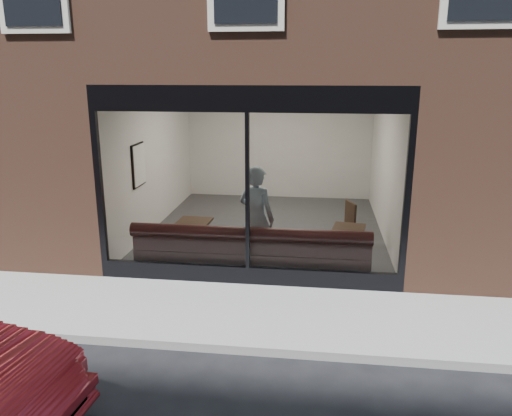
# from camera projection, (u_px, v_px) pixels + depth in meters

# --- Properties ---
(ground) EXTENTS (120.00, 120.00, 0.00)m
(ground) POSITION_uv_depth(u_px,v_px,m) (225.00, 350.00, 6.30)
(ground) COLOR black
(ground) RESTS_ON ground
(sidewalk_near) EXTENTS (40.00, 2.00, 0.01)m
(sidewalk_near) POSITION_uv_depth(u_px,v_px,m) (238.00, 313.00, 7.26)
(sidewalk_near) COLOR gray
(sidewalk_near) RESTS_ON ground
(kerb_near) EXTENTS (40.00, 0.10, 0.12)m
(kerb_near) POSITION_uv_depth(u_px,v_px,m) (224.00, 348.00, 6.24)
(kerb_near) COLOR gray
(kerb_near) RESTS_ON ground
(host_building_pier_left) EXTENTS (2.50, 12.00, 3.20)m
(host_building_pier_left) POSITION_uv_depth(u_px,v_px,m) (146.00, 138.00, 13.99)
(host_building_pier_left) COLOR brown
(host_building_pier_left) RESTS_ON ground
(host_building_pier_right) EXTENTS (2.50, 12.00, 3.20)m
(host_building_pier_right) POSITION_uv_depth(u_px,v_px,m) (421.00, 142.00, 13.07)
(host_building_pier_right) COLOR brown
(host_building_pier_right) RESTS_ON ground
(host_building_backfill) EXTENTS (5.00, 6.00, 3.20)m
(host_building_backfill) POSITION_uv_depth(u_px,v_px,m) (286.00, 128.00, 16.40)
(host_building_backfill) COLOR brown
(host_building_backfill) RESTS_ON ground
(cafe_floor) EXTENTS (6.00, 6.00, 0.00)m
(cafe_floor) POSITION_uv_depth(u_px,v_px,m) (267.00, 229.00, 11.08)
(cafe_floor) COLOR #2D2D30
(cafe_floor) RESTS_ON ground
(cafe_ceiling) EXTENTS (6.00, 6.00, 0.00)m
(cafe_ceiling) POSITION_uv_depth(u_px,v_px,m) (268.00, 82.00, 10.24)
(cafe_ceiling) COLOR white
(cafe_ceiling) RESTS_ON host_building_upper
(cafe_wall_back) EXTENTS (5.00, 0.00, 5.00)m
(cafe_wall_back) POSITION_uv_depth(u_px,v_px,m) (279.00, 140.00, 13.52)
(cafe_wall_back) COLOR silver
(cafe_wall_back) RESTS_ON ground
(cafe_wall_left) EXTENTS (0.00, 6.00, 6.00)m
(cafe_wall_left) POSITION_uv_depth(u_px,v_px,m) (155.00, 156.00, 10.97)
(cafe_wall_left) COLOR silver
(cafe_wall_left) RESTS_ON ground
(cafe_wall_right) EXTENTS (0.00, 6.00, 6.00)m
(cafe_wall_right) POSITION_uv_depth(u_px,v_px,m) (386.00, 161.00, 10.36)
(cafe_wall_right) COLOR silver
(cafe_wall_right) RESTS_ON ground
(storefront_kick) EXTENTS (5.00, 0.10, 0.30)m
(storefront_kick) POSITION_uv_depth(u_px,v_px,m) (248.00, 275.00, 8.22)
(storefront_kick) COLOR black
(storefront_kick) RESTS_ON ground
(storefront_header) EXTENTS (5.00, 0.10, 0.40)m
(storefront_header) POSITION_uv_depth(u_px,v_px,m) (247.00, 99.00, 7.47)
(storefront_header) COLOR black
(storefront_header) RESTS_ON host_building_upper
(storefront_mullion) EXTENTS (0.06, 0.10, 2.50)m
(storefront_mullion) POSITION_uv_depth(u_px,v_px,m) (248.00, 193.00, 7.85)
(storefront_mullion) COLOR black
(storefront_mullion) RESTS_ON storefront_kick
(storefront_glass) EXTENTS (4.80, 0.00, 4.80)m
(storefront_glass) POSITION_uv_depth(u_px,v_px,m) (247.00, 193.00, 7.82)
(storefront_glass) COLOR white
(storefront_glass) RESTS_ON storefront_kick
(banquette) EXTENTS (4.00, 0.55, 0.45)m
(banquette) POSITION_uv_depth(u_px,v_px,m) (251.00, 262.00, 8.59)
(banquette) COLOR #331412
(banquette) RESTS_ON cafe_floor
(person) EXTENTS (0.80, 0.68, 1.85)m
(person) POSITION_uv_depth(u_px,v_px,m) (257.00, 218.00, 8.70)
(person) COLOR #A7C6D9
(person) RESTS_ON cafe_floor
(cafe_table_left) EXTENTS (0.62, 0.62, 0.04)m
(cafe_table_left) POSITION_uv_depth(u_px,v_px,m) (194.00, 222.00, 9.11)
(cafe_table_left) COLOR black
(cafe_table_left) RESTS_ON cafe_floor
(cafe_table_right) EXTENTS (0.62, 0.62, 0.04)m
(cafe_table_right) POSITION_uv_depth(u_px,v_px,m) (349.00, 228.00, 8.77)
(cafe_table_right) COLOR black
(cafe_table_right) RESTS_ON cafe_floor
(cafe_chair_right) EXTENTS (0.56, 0.56, 0.04)m
(cafe_chair_right) POSITION_uv_depth(u_px,v_px,m) (340.00, 238.00, 9.79)
(cafe_chair_right) COLOR black
(cafe_chair_right) RESTS_ON cafe_floor
(wall_poster) EXTENTS (0.02, 0.60, 0.80)m
(wall_poster) POSITION_uv_depth(u_px,v_px,m) (139.00, 165.00, 9.92)
(wall_poster) COLOR white
(wall_poster) RESTS_ON cafe_wall_left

